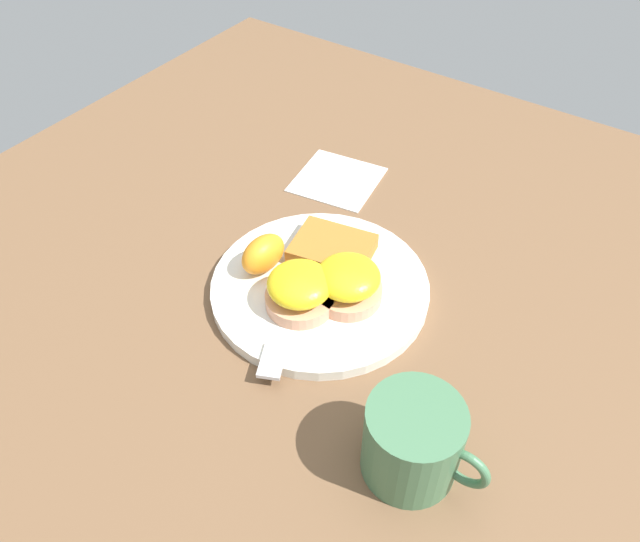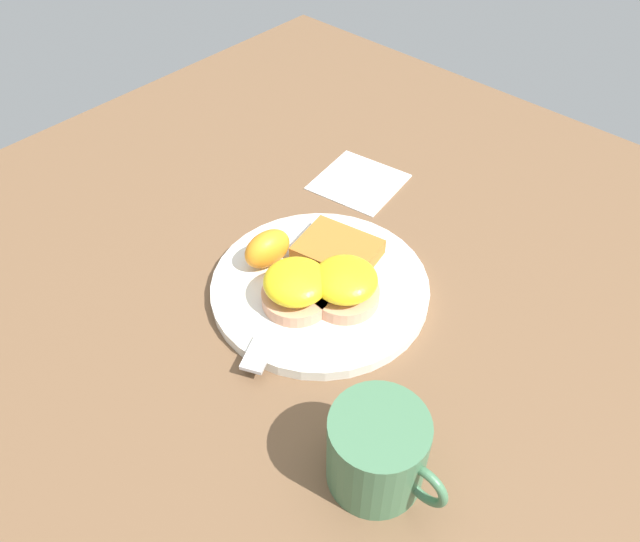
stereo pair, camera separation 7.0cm
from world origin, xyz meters
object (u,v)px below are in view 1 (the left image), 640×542
sandwich_benedict_left (303,291)px  hashbrown_patty (332,249)px  sandwich_benedict_right (346,285)px  fork (286,313)px  cup (413,442)px  orange_wedge (263,254)px

sandwich_benedict_left → hashbrown_patty: size_ratio=0.85×
sandwich_benedict_left → sandwich_benedict_right: bearing=46.1°
fork → cup: 0.21m
cup → fork: bearing=159.1°
orange_wedge → fork: 0.08m
sandwich_benedict_left → fork: bearing=-112.3°
sandwich_benedict_left → hashbrown_patty: 0.09m
sandwich_benedict_left → orange_wedge: (-0.07, 0.02, -0.00)m
sandwich_benedict_right → cup: bearing=-40.2°
sandwich_benedict_left → sandwich_benedict_right: 0.05m
sandwich_benedict_right → orange_wedge: sandwich_benedict_right is taller
hashbrown_patty → cup: (0.20, -0.18, 0.02)m
hashbrown_patty → orange_wedge: size_ratio=1.52×
sandwich_benedict_right → fork: (-0.04, -0.06, -0.02)m
sandwich_benedict_left → fork: (-0.01, -0.02, -0.02)m
sandwich_benedict_right → cup: (0.15, -0.13, 0.00)m
hashbrown_patty → fork: size_ratio=0.47×
sandwich_benedict_left → fork: sandwich_benedict_left is taller
sandwich_benedict_right → orange_wedge: bearing=-174.0°
cup → orange_wedge: bearing=155.5°
sandwich_benedict_right → fork: bearing=-127.0°
sandwich_benedict_left → cup: bearing=-27.2°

